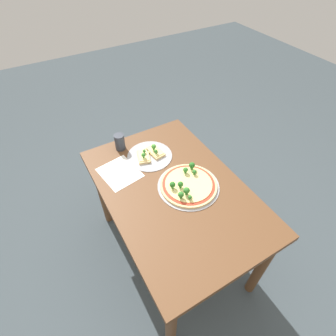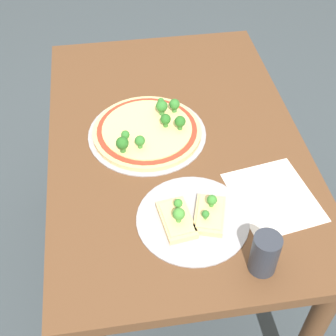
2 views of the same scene
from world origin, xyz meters
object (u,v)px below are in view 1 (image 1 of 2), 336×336
Objects in this scene: pizza_tray_whole at (188,185)px; pizza_tray_slice at (150,154)px; drinking_cup at (120,142)px; dining_table at (174,200)px.

pizza_tray_slice is (-0.34, -0.07, -0.00)m from pizza_tray_whole.
drinking_cup is at bearing -140.17° from pizza_tray_slice.
dining_table is 3.94× the size of pizza_tray_slice.
drinking_cup is at bearing -165.14° from dining_table.
pizza_tray_slice is 2.60× the size of drinking_cup.
dining_table is at bearing -1.38° from pizza_tray_slice.
pizza_tray_slice is 0.21m from drinking_cup.
drinking_cup reaches higher than pizza_tray_slice.
pizza_tray_slice is at bearing 178.62° from dining_table.
pizza_tray_whole reaches higher than dining_table.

